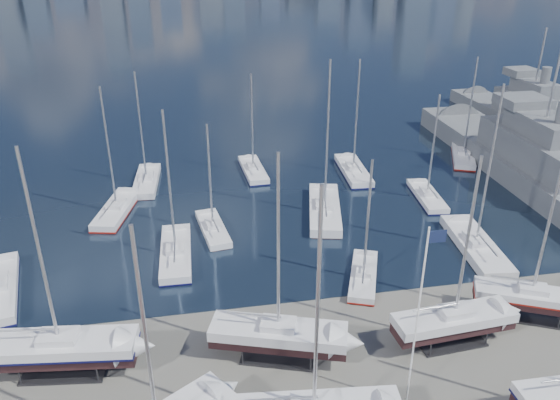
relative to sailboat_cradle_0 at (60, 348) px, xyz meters
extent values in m
plane|color=#605E59|center=(21.36, -4.80, -2.12)|extent=(1400.00, 1400.00, 0.00)
cube|color=#2D2D33|center=(0.00, 0.00, -2.04)|extent=(6.06, 3.34, 0.16)
cube|color=black|center=(0.00, 0.00, -0.50)|extent=(10.73, 3.78, 0.84)
cube|color=silver|center=(0.00, 0.00, 0.34)|extent=(10.78, 4.22, 0.84)
cube|color=#0B0C39|center=(0.00, 0.00, -0.05)|extent=(10.89, 4.26, 0.17)
cube|color=silver|center=(0.00, 0.00, 1.01)|extent=(2.82, 2.08, 0.50)
cylinder|color=#B2B2B7|center=(0.00, 0.00, 7.84)|extent=(0.22, 0.22, 14.17)
cylinder|color=#B2B2B7|center=(6.85, -8.54, 7.08)|extent=(0.22, 0.22, 12.93)
cube|color=#2D2D33|center=(15.26, -1.29, -2.04)|extent=(5.95, 4.09, 0.16)
cube|color=black|center=(15.26, -1.29, -0.53)|extent=(10.12, 5.38, 0.79)
cube|color=silver|center=(15.26, -1.29, 0.26)|extent=(10.25, 5.77, 0.79)
cube|color=silver|center=(15.26, -1.29, 0.91)|extent=(2.87, 2.36, 0.50)
cylinder|color=#B2B2B7|center=(15.26, -1.29, 7.33)|extent=(0.22, 0.22, 13.35)
cylinder|color=#B2B2B7|center=(15.95, -9.21, 7.99)|extent=(0.22, 0.22, 14.42)
cube|color=#2D2D33|center=(28.54, -2.03, -2.04)|extent=(5.29, 2.71, 0.16)
cube|color=black|center=(28.54, -2.03, -0.55)|extent=(9.47, 2.89, 0.75)
cube|color=silver|center=(28.54, -2.03, 0.20)|extent=(9.50, 3.28, 0.75)
cube|color=silver|center=(28.54, -2.03, 0.82)|extent=(2.44, 1.73, 0.50)
cylinder|color=#B2B2B7|center=(28.54, -2.03, 6.87)|extent=(0.22, 0.22, 12.60)
cube|color=#2D2D33|center=(36.08, -0.28, -2.04)|extent=(5.26, 4.03, 0.16)
cube|color=black|center=(36.08, -0.28, -0.58)|extent=(8.74, 5.59, 0.70)
cube|color=silver|center=(36.08, -0.28, 0.12)|extent=(8.90, 5.92, 0.70)
cube|color=maroon|center=(36.08, -0.28, -0.20)|extent=(8.98, 5.98, 0.14)
cube|color=silver|center=(36.08, -0.28, 0.72)|extent=(2.59, 2.25, 0.50)
cylinder|color=#B2B2B7|center=(36.08, -0.28, 6.33)|extent=(0.22, 0.22, 11.73)
cube|color=black|center=(-7.29, 11.02, -2.42)|extent=(4.80, 11.21, 0.87)
cube|color=black|center=(1.52, 25.47, -2.40)|extent=(4.61, 10.30, 0.80)
cube|color=silver|center=(1.52, 25.47, -1.59)|extent=(5.02, 10.40, 0.80)
cube|color=maroon|center=(1.52, 25.47, -1.96)|extent=(5.07, 10.50, 0.16)
cube|color=silver|center=(1.52, 25.47, -0.94)|extent=(2.21, 2.82, 0.50)
cylinder|color=#B2B2B7|center=(1.52, 25.47, 5.57)|extent=(0.22, 0.22, 13.53)
cube|color=black|center=(4.54, 33.08, -2.39)|extent=(2.95, 10.02, 0.79)
cube|color=silver|center=(4.54, 33.08, -1.60)|extent=(3.36, 10.05, 0.79)
cube|color=silver|center=(4.54, 33.08, -0.95)|extent=(1.81, 2.57, 0.50)
cylinder|color=#B2B2B7|center=(4.54, 33.08, 5.48)|extent=(0.22, 0.22, 13.36)
cube|color=black|center=(7.98, 14.47, -2.40)|extent=(2.66, 10.30, 0.82)
cube|color=silver|center=(7.98, 14.47, -1.58)|extent=(3.09, 10.30, 0.82)
cube|color=#0B0C39|center=(7.98, 14.47, -1.96)|extent=(3.12, 10.41, 0.16)
cube|color=silver|center=(7.98, 14.47, -0.92)|extent=(1.78, 2.60, 0.50)
cylinder|color=#B2B2B7|center=(7.98, 14.47, 5.74)|extent=(0.22, 0.22, 13.83)
cube|color=black|center=(11.88, 18.93, -2.34)|extent=(3.07, 8.42, 0.66)
cube|color=silver|center=(11.88, 18.93, -1.68)|extent=(3.41, 8.47, 0.66)
cube|color=silver|center=(11.88, 18.93, -1.10)|extent=(1.65, 2.23, 0.50)
cylinder|color=#B2B2B7|center=(11.88, 18.93, 4.21)|extent=(0.22, 0.22, 11.11)
cube|color=black|center=(18.31, 34.43, -2.37)|extent=(2.65, 9.25, 0.73)
cube|color=silver|center=(18.31, 34.43, -1.64)|extent=(3.04, 9.27, 0.73)
cube|color=#0B0C39|center=(18.31, 34.43, -1.97)|extent=(3.07, 9.36, 0.15)
cube|color=silver|center=(18.31, 34.43, -1.02)|extent=(1.65, 2.36, 0.50)
cylinder|color=#B2B2B7|center=(18.31, 34.43, 4.91)|extent=(0.22, 0.22, 12.35)
cube|color=black|center=(24.69, 7.45, -2.33)|extent=(4.72, 8.23, 0.65)
cube|color=silver|center=(24.69, 7.45, -1.69)|extent=(5.04, 8.35, 0.65)
cube|color=maroon|center=(24.69, 7.45, -1.98)|extent=(5.09, 8.44, 0.13)
cube|color=silver|center=(24.69, 7.45, -1.11)|extent=(2.00, 2.38, 0.50)
cylinder|color=#B2B2B7|center=(24.69, 7.45, 4.09)|extent=(0.22, 0.22, 10.91)
cube|color=black|center=(24.59, 21.03, -2.46)|extent=(5.46, 12.30, 0.96)
cube|color=silver|center=(24.59, 21.03, -1.50)|extent=(5.95, 12.41, 0.96)
cube|color=silver|center=(24.59, 21.03, -0.77)|extent=(2.63, 3.37, 0.50)
cylinder|color=#B2B2B7|center=(24.59, 21.03, 7.06)|extent=(0.22, 0.22, 16.16)
cube|color=black|center=(31.30, 31.70, -2.41)|extent=(3.12, 10.56, 0.83)
cube|color=silver|center=(31.30, 31.70, -1.57)|extent=(3.56, 10.59, 0.83)
cube|color=#0B0C39|center=(31.30, 31.70, -1.96)|extent=(3.59, 10.69, 0.17)
cube|color=silver|center=(31.30, 31.70, -0.91)|extent=(1.91, 2.71, 0.50)
cylinder|color=#B2B2B7|center=(31.30, 31.70, 5.88)|extent=(0.22, 0.22, 14.08)
cube|color=black|center=(37.28, 10.41, -2.45)|extent=(4.01, 11.82, 0.93)
cube|color=silver|center=(37.28, 10.41, -1.52)|extent=(4.49, 11.87, 0.93)
cube|color=silver|center=(37.28, 10.41, -0.81)|extent=(2.25, 3.09, 0.50)
cylinder|color=#B2B2B7|center=(37.28, 10.41, 6.76)|extent=(0.22, 0.22, 15.64)
cube|color=black|center=(37.58, 22.52, -2.36)|extent=(3.05, 8.98, 0.70)
cube|color=silver|center=(37.58, 22.52, -1.65)|extent=(3.42, 9.02, 0.70)
cube|color=#0B0C39|center=(37.58, 22.52, -1.98)|extent=(3.45, 9.11, 0.14)
cube|color=silver|center=(37.58, 22.52, -1.05)|extent=(1.71, 2.35, 0.50)
cylinder|color=#B2B2B7|center=(37.58, 22.52, 4.64)|extent=(0.22, 0.22, 11.88)
cube|color=black|center=(48.26, 34.27, -2.39)|extent=(6.18, 9.99, 0.79)
cube|color=silver|center=(48.26, 34.27, -1.60)|extent=(6.56, 10.15, 0.79)
cube|color=maroon|center=(48.26, 34.27, -1.96)|extent=(6.63, 10.26, 0.16)
cube|color=silver|center=(48.26, 34.27, -0.95)|extent=(2.53, 2.93, 0.50)
cylinder|color=#B2B2B7|center=(48.26, 34.27, 5.47)|extent=(0.22, 0.22, 13.35)
cube|color=#575B60|center=(52.76, 24.39, -1.61)|extent=(9.19, 52.28, 4.69)
cube|color=#575B60|center=(52.76, 24.39, 2.54)|extent=(6.97, 18.36, 3.60)
cube|color=#575B60|center=(52.76, 24.39, 5.54)|extent=(5.18, 10.51, 2.40)
cube|color=#575B60|center=(52.84, 29.61, 7.24)|extent=(5.93, 5.31, 1.20)
cylinder|color=#B2B2B7|center=(52.76, 24.39, 10.74)|extent=(0.30, 0.30, 8.00)
cube|color=#575B60|center=(64.71, 44.45, -1.72)|extent=(7.61, 39.69, 3.55)
cube|color=#575B60|center=(64.71, 44.45, 1.86)|extent=(5.51, 13.98, 3.60)
cube|color=#575B60|center=(64.71, 44.45, 4.86)|extent=(4.05, 8.02, 2.40)
cube|color=#575B60|center=(64.58, 48.39, 6.56)|extent=(4.55, 4.09, 1.20)
cylinder|color=#B2B2B7|center=(64.71, 44.45, 10.06)|extent=(0.30, 0.30, 8.00)
cylinder|color=white|center=(22.83, -7.20, 4.53)|extent=(0.12, 0.12, 13.30)
cube|color=#131D3E|center=(23.39, -7.20, 10.51)|extent=(1.11, 0.05, 0.78)
camera|label=1|loc=(9.68, -32.28, 25.63)|focal=35.00mm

